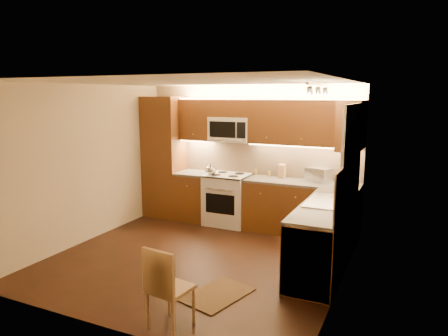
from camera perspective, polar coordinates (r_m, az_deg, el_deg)
The scene contains 37 objects.
floor at distance 6.17m, azimuth -3.50°, elevation -12.23°, with size 4.00×4.00×0.01m, color black.
ceiling at distance 5.71m, azimuth -3.78°, elevation 11.67°, with size 4.00×4.00×0.01m, color beige.
wall_back at distance 7.60m, azimuth 3.60°, elevation 1.80°, with size 4.00×0.01×2.50m, color #C2B08E.
wall_front at distance 4.21m, azimuth -16.82°, elevation -5.31°, with size 4.00×0.01×2.50m, color #C2B08E.
wall_left at distance 6.98m, azimuth -18.21°, elevation 0.58°, with size 0.01×4.00×2.50m, color #C2B08E.
wall_right at distance 5.18m, azimuth 16.22°, elevation -2.45°, with size 0.01×4.00×2.50m, color #C2B08E.
pantry at distance 8.10m, azimuth -8.13°, elevation 1.51°, with size 0.70×0.60×2.30m, color #4B2510.
base_cab_back_left at distance 7.91m, azimuth -3.98°, elevation -3.94°, with size 0.62×0.60×0.86m, color #4B2510.
counter_back_left at distance 7.81m, azimuth -4.02°, elevation -0.74°, with size 0.62×0.60×0.04m, color #383633.
base_cab_back_right at distance 7.18m, azimuth 10.43°, elevation -5.54°, with size 1.92×0.60×0.86m, color #4B2510.
counter_back_right at distance 7.07m, azimuth 10.54°, elevation -2.02°, with size 1.92×0.60×0.04m, color #383633.
base_cab_right at distance 5.83m, azimuth 13.50°, elevation -9.33°, with size 0.60×2.00×0.86m, color #4B2510.
counter_right at distance 5.69m, azimuth 13.68°, elevation -5.05°, with size 0.60×2.00×0.04m, color #383633.
dishwasher at distance 5.18m, azimuth 11.90°, elevation -11.74°, with size 0.58×0.60×0.84m, color silver.
backsplash_back at distance 7.48m, azimuth 6.06°, elevation 1.24°, with size 3.30×0.02×0.60m, color tan.
backsplash_right at distance 5.58m, azimuth 16.74°, elevation -2.13°, with size 0.02×2.00×0.60m, color tan.
upper_cab_back_left at distance 7.80m, azimuth -3.66°, elevation 6.62°, with size 0.62×0.35×0.75m, color #4B2510.
upper_cab_back_right at distance 7.06m, azimuth 11.05°, elevation 6.11°, with size 1.92×0.35×0.75m, color #4B2510.
upper_cab_bridge at distance 7.48m, azimuth 1.01°, elevation 8.19°, with size 0.76×0.35×0.31m, color #4B2510.
upper_cab_right_corner at distance 6.49m, azimuth 16.90°, elevation 5.54°, with size 0.35×0.50×0.75m, color #4B2510.
stove at distance 7.58m, azimuth 0.51°, elevation -4.30°, with size 0.76×0.65×0.92m, color silver, non-canonical shape.
microwave at distance 7.49m, azimuth 0.96°, elevation 5.31°, with size 0.76×0.38×0.44m, color silver, non-canonical shape.
window_frame at distance 5.66m, azimuth 17.11°, elevation 2.13°, with size 0.03×1.44×1.24m, color silver.
window_blinds at distance 5.66m, azimuth 16.91°, elevation 2.15°, with size 0.02×1.36×1.16m, color silver.
sink at distance 5.81m, azimuth 14.01°, elevation -3.79°, with size 0.52×0.86×0.15m, color silver, non-canonical shape.
faucet at distance 5.77m, azimuth 15.80°, elevation -3.22°, with size 0.20×0.04×0.30m, color silver, non-canonical shape.
track_light_bar at distance 5.54m, azimuth 12.81°, elevation 11.09°, with size 0.04×1.20×0.03m, color silver.
kettle at distance 7.42m, azimuth -1.82°, elevation -0.08°, with size 0.20×0.20×0.23m, color silver, non-canonical shape.
toaster_oven at distance 7.12m, azimuth 12.93°, elevation -0.87°, with size 0.40×0.30×0.24m, color silver.
knife_block at distance 7.33m, azimuth 7.96°, elevation -0.42°, with size 0.11×0.17×0.23m, color #A07D48.
spice_jar_a at distance 7.55m, azimuth 4.39°, elevation -0.62°, with size 0.04×0.04×0.09m, color silver.
spice_jar_b at distance 7.55m, azimuth 4.39°, elevation -0.57°, with size 0.05×0.05×0.10m, color olive.
spice_jar_c at distance 7.40m, azimuth 7.75°, elevation -0.89°, with size 0.05×0.05×0.09m, color silver.
spice_jar_d at distance 7.40m, azimuth 6.21°, elevation -0.81°, with size 0.05×0.05×0.10m, color olive.
soap_bottle at distance 6.51m, azimuth 17.14°, elevation -2.33°, with size 0.08×0.08×0.18m, color #B7B7BC.
rug at distance 5.13m, azimuth -0.91°, elevation -16.95°, with size 0.54×0.81×0.01m, color black.
dining_chair at distance 4.37m, azimuth -7.36°, elevation -15.80°, with size 0.38×0.38×0.87m, color #A07D48, non-canonical shape.
Camera 1 is at (2.74, -5.01, 2.33)m, focal length 33.35 mm.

